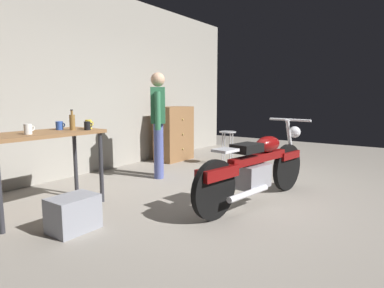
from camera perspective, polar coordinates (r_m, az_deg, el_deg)
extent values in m
plane|color=gray|center=(4.23, 7.81, -9.55)|extent=(12.00, 12.00, 0.00)
cube|color=gray|center=(5.88, -17.19, 10.40)|extent=(8.00, 0.12, 3.10)
cube|color=brown|center=(3.96, -24.92, 1.61)|extent=(1.30, 0.64, 0.04)
cylinder|color=#2D2D33|center=(4.14, -15.63, -4.00)|extent=(0.05, 0.05, 0.86)
cylinder|color=#2D2D33|center=(4.55, -19.74, -3.10)|extent=(0.05, 0.05, 0.86)
cylinder|color=black|center=(4.70, 16.30, -3.96)|extent=(0.64, 0.17, 0.64)
cylinder|color=black|center=(3.45, 3.92, -8.01)|extent=(0.64, 0.17, 0.64)
cube|color=maroon|center=(4.67, 16.39, -1.85)|extent=(0.46, 0.21, 0.10)
cube|color=maroon|center=(3.44, 4.49, -5.02)|extent=(0.54, 0.26, 0.12)
cube|color=gray|center=(4.00, 10.70, -5.56)|extent=(0.47, 0.30, 0.28)
cube|color=maroon|center=(4.04, 11.57, -2.41)|extent=(1.10, 0.27, 0.10)
ellipsoid|color=maroon|center=(4.19, 13.11, -0.02)|extent=(0.47, 0.28, 0.20)
cube|color=black|center=(3.81, 9.59, -0.70)|extent=(0.39, 0.29, 0.10)
cube|color=silver|center=(3.49, 5.85, -1.10)|extent=(0.27, 0.23, 0.03)
cylinder|color=silver|center=(4.70, 16.80, 0.09)|extent=(0.27, 0.09, 0.68)
cylinder|color=silver|center=(4.63, 16.74, 4.09)|extent=(0.12, 0.60, 0.03)
sphere|color=silver|center=(4.79, 17.54, 2.01)|extent=(0.16, 0.16, 0.16)
cylinder|color=silver|center=(3.72, 9.87, -8.51)|extent=(0.70, 0.18, 0.07)
cylinder|color=#4A5594|center=(5.38, -5.81, -0.89)|extent=(0.15, 0.15, 0.88)
cylinder|color=#4A5594|center=(5.18, -5.87, -1.24)|extent=(0.15, 0.15, 0.88)
cube|color=#33724C|center=(5.21, -5.95, 6.77)|extent=(0.43, 0.41, 0.56)
cylinder|color=#33724C|center=(5.46, -5.86, 5.99)|extent=(0.09, 0.09, 0.58)
cylinder|color=#33724C|center=(4.98, -6.03, 5.79)|extent=(0.09, 0.09, 0.58)
sphere|color=tan|center=(5.22, -6.02, 11.17)|extent=(0.22, 0.22, 0.22)
cylinder|color=#B2B2B7|center=(6.26, 6.26, 2.12)|extent=(0.32, 0.32, 0.02)
cylinder|color=#B2B2B7|center=(6.40, 6.70, -0.66)|extent=(0.02, 0.02, 0.62)
cylinder|color=#B2B2B7|center=(6.36, 5.35, -0.69)|extent=(0.02, 0.02, 0.62)
cylinder|color=#B2B2B7|center=(6.21, 5.71, -0.91)|extent=(0.02, 0.02, 0.62)
cylinder|color=#B2B2B7|center=(6.25, 7.09, -0.87)|extent=(0.02, 0.02, 0.62)
cube|color=brown|center=(6.68, -3.20, 1.83)|extent=(0.80, 0.44, 1.10)
sphere|color=tan|center=(6.51, -1.63, 4.33)|extent=(0.04, 0.04, 0.04)
sphere|color=tan|center=(6.54, -1.62, 1.71)|extent=(0.04, 0.04, 0.04)
sphere|color=tan|center=(6.58, -1.61, -0.89)|extent=(0.04, 0.04, 0.04)
cube|color=gray|center=(3.40, -20.07, -11.36)|extent=(0.44, 0.32, 0.34)
cylinder|color=#2D51AD|center=(4.16, -22.21, 3.00)|extent=(0.08, 0.08, 0.10)
torus|color=#2D51AD|center=(4.19, -21.66, 3.13)|extent=(0.06, 0.01, 0.06)
cylinder|color=black|center=(4.02, -17.86, 3.06)|extent=(0.07, 0.07, 0.10)
torus|color=black|center=(4.04, -17.38, 3.18)|extent=(0.06, 0.01, 0.06)
cylinder|color=yellow|center=(4.17, -17.68, 3.31)|extent=(0.08, 0.08, 0.11)
torus|color=yellow|center=(4.19, -17.20, 3.43)|extent=(0.06, 0.01, 0.06)
cylinder|color=white|center=(3.77, -26.80, 2.33)|extent=(0.08, 0.08, 0.11)
torus|color=white|center=(3.79, -26.21, 2.48)|extent=(0.06, 0.01, 0.06)
cylinder|color=olive|center=(4.07, -20.24, 3.57)|extent=(0.06, 0.06, 0.18)
cylinder|color=olive|center=(4.06, -20.32, 5.19)|extent=(0.03, 0.03, 0.05)
cylinder|color=black|center=(4.06, -20.34, 5.61)|extent=(0.03, 0.03, 0.01)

